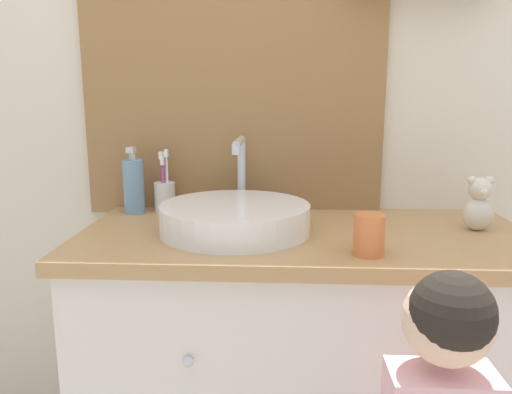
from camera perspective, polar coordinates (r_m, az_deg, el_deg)
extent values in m
cube|color=beige|center=(1.55, 5.37, 15.40)|extent=(3.20, 0.06, 2.50)
cube|color=olive|center=(1.53, -2.77, 19.90)|extent=(0.90, 0.02, 1.17)
cube|color=#B2C1CC|center=(1.53, -2.80, 19.93)|extent=(0.84, 0.01, 1.11)
cube|color=silver|center=(1.47, 5.18, -19.88)|extent=(1.12, 0.50, 0.77)
cube|color=tan|center=(1.30, 5.51, -4.68)|extent=(1.16, 0.54, 0.03)
sphere|color=silver|center=(1.16, -7.78, -18.19)|extent=(0.02, 0.02, 0.02)
sphere|color=silver|center=(1.18, 19.23, -18.04)|extent=(0.02, 0.02, 0.02)
cylinder|color=white|center=(1.28, -2.43, -2.43)|extent=(0.38, 0.38, 0.07)
cylinder|color=silver|center=(1.27, -2.44, -1.00)|extent=(0.31, 0.31, 0.01)
cylinder|color=silver|center=(1.47, -1.67, 2.39)|extent=(0.02, 0.02, 0.22)
cylinder|color=silver|center=(1.37, -1.98, 6.30)|extent=(0.02, 0.17, 0.02)
cylinder|color=silver|center=(1.29, -2.31, 5.41)|extent=(0.02, 0.02, 0.02)
sphere|color=white|center=(1.48, 2.42, -0.51)|extent=(0.05, 0.05, 0.05)
cylinder|color=silver|center=(1.52, -10.37, 0.00)|extent=(0.06, 0.06, 0.09)
cylinder|color=white|center=(1.51, -10.12, 2.03)|extent=(0.01, 0.01, 0.17)
cube|color=white|center=(1.50, -10.23, 4.96)|extent=(0.01, 0.02, 0.02)
cylinder|color=pink|center=(1.52, -10.29, 1.94)|extent=(0.01, 0.01, 0.17)
cube|color=white|center=(1.51, -10.40, 4.66)|extent=(0.01, 0.02, 0.02)
cylinder|color=#D6423D|center=(1.51, -10.72, 1.92)|extent=(0.01, 0.01, 0.17)
cube|color=white|center=(1.50, -10.82, 4.69)|extent=(0.01, 0.02, 0.02)
cylinder|color=#8E56B7|center=(1.50, -10.56, 1.55)|extent=(0.01, 0.01, 0.15)
cube|color=white|center=(1.49, -10.65, 4.04)|extent=(0.01, 0.02, 0.02)
cylinder|color=#6B93B2|center=(1.51, -13.79, 1.17)|extent=(0.06, 0.06, 0.16)
cylinder|color=silver|center=(1.50, -13.96, 4.57)|extent=(0.02, 0.02, 0.02)
cube|color=silver|center=(1.49, -14.11, 5.25)|extent=(0.02, 0.03, 0.02)
sphere|color=beige|center=(0.92, 21.07, -13.06)|extent=(0.15, 0.15, 0.15)
sphere|color=black|center=(0.90, 21.48, -12.21)|extent=(0.14, 0.14, 0.14)
cylinder|color=beige|center=(1.16, 20.76, -16.24)|extent=(0.04, 0.26, 0.04)
cylinder|color=#E5CC4C|center=(1.26, 19.04, -11.88)|extent=(0.01, 0.05, 0.12)
ellipsoid|color=beige|center=(1.41, 24.01, -1.78)|extent=(0.08, 0.06, 0.09)
sphere|color=beige|center=(1.40, 24.23, 0.87)|extent=(0.06, 0.06, 0.06)
sphere|color=beige|center=(1.39, 23.46, 1.77)|extent=(0.02, 0.02, 0.02)
sphere|color=beige|center=(1.41, 25.15, 1.73)|extent=(0.02, 0.02, 0.02)
sphere|color=silver|center=(1.38, 24.59, 0.49)|extent=(0.02, 0.02, 0.02)
cylinder|color=orange|center=(1.12, 12.79, -4.23)|extent=(0.07, 0.07, 0.09)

